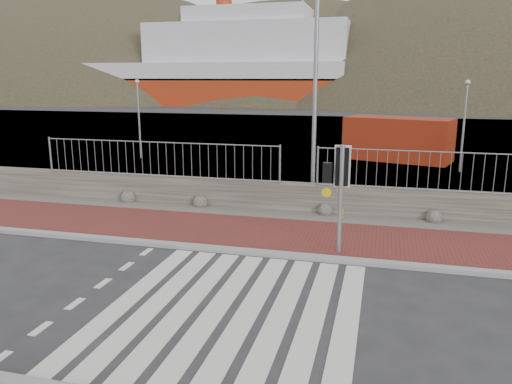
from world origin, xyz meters
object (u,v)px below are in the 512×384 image
(ferry, at_px, (209,70))
(shipping_container, at_px, (398,139))
(traffic_signal_far, at_px, (340,176))
(streetlight, at_px, (320,65))

(ferry, relative_size, shipping_container, 9.45)
(traffic_signal_far, height_order, streetlight, streetlight)
(streetlight, distance_m, shipping_container, 11.43)
(traffic_signal_far, xyz_separation_m, shipping_container, (1.67, 15.13, -0.85))
(streetlight, bearing_deg, ferry, 99.81)
(streetlight, bearing_deg, shipping_container, 62.09)
(shipping_container, bearing_deg, traffic_signal_far, -78.73)
(shipping_container, bearing_deg, ferry, 137.12)
(ferry, distance_m, streetlight, 64.84)
(ferry, xyz_separation_m, shipping_container, (27.92, -49.26, -4.26))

